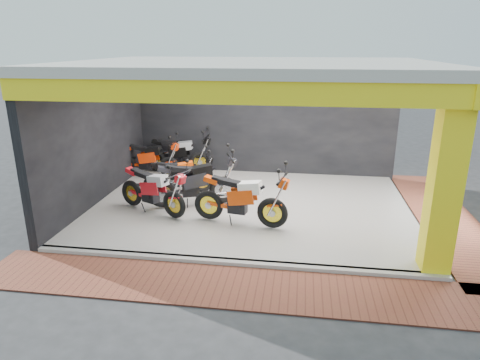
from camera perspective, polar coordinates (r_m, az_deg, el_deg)
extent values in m
plane|color=#2D2D30|center=(9.33, -0.04, -8.24)|extent=(80.00, 80.00, 0.00)
cube|color=silver|center=(11.13, 1.46, -3.54)|extent=(8.00, 6.00, 0.10)
cube|color=beige|center=(10.39, 1.62, 15.03)|extent=(8.40, 6.40, 0.20)
cube|color=black|center=(13.66, 3.11, 7.84)|extent=(8.20, 0.20, 3.50)
cube|color=black|center=(11.83, -18.68, 5.39)|extent=(0.20, 6.20, 3.50)
cube|color=yellow|center=(8.30, 25.67, -0.42)|extent=(0.50, 0.50, 3.50)
cube|color=yellow|center=(7.45, -1.19, 11.66)|extent=(8.40, 0.30, 0.40)
cube|color=yellow|center=(10.70, 23.91, 12.04)|extent=(0.30, 6.40, 0.40)
cube|color=silver|center=(8.42, -1.07, -10.94)|extent=(8.00, 0.20, 0.10)
cube|color=brown|center=(7.77, -2.03, -13.89)|extent=(9.00, 1.40, 0.03)
cube|color=brown|center=(11.64, 25.71, -4.60)|extent=(1.40, 7.00, 0.03)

